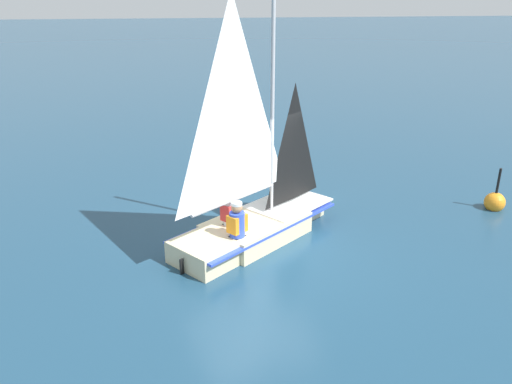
# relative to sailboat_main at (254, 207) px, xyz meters

# --- Properties ---
(ground_plane) EXTENTS (260.00, 260.00, 0.00)m
(ground_plane) POSITION_rel_sailboat_main_xyz_m (-0.05, -0.04, -0.74)
(ground_plane) COLOR navy
(sailboat_main) EXTENTS (3.92, 3.35, 5.08)m
(sailboat_main) POSITION_rel_sailboat_main_xyz_m (0.00, 0.00, 0.00)
(sailboat_main) COLOR beige
(sailboat_main) RESTS_ON ground_plane
(sailor_helm) EXTENTS (0.43, 0.42, 1.16)m
(sailor_helm) POSITION_rel_sailboat_main_xyz_m (0.51, 0.12, -0.12)
(sailor_helm) COLOR black
(sailor_helm) RESTS_ON ground_plane
(sailor_crew) EXTENTS (0.43, 0.42, 1.16)m
(sailor_crew) POSITION_rel_sailboat_main_xyz_m (0.48, 0.71, -0.11)
(sailor_crew) COLOR black
(sailor_crew) RESTS_ON ground_plane
(buoy_marker) EXTENTS (0.49, 0.49, 1.11)m
(buoy_marker) POSITION_rel_sailboat_main_xyz_m (-6.04, -0.38, -0.56)
(buoy_marker) COLOR orange
(buoy_marker) RESTS_ON ground_plane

